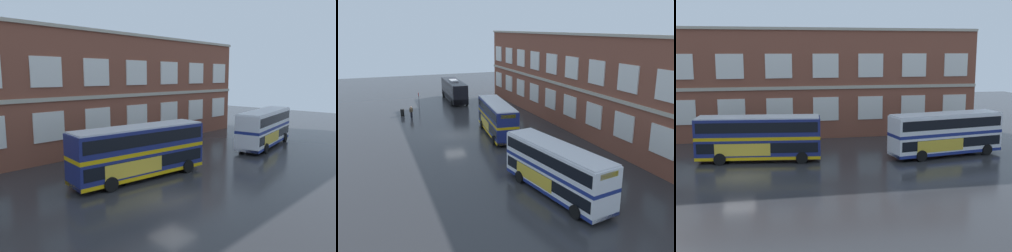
{
  "view_description": "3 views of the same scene",
  "coord_description": "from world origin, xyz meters",
  "views": [
    {
      "loc": [
        -14.56,
        -13.57,
        7.85
      ],
      "look_at": [
        4.13,
        4.35,
        3.88
      ],
      "focal_mm": 35.05,
      "sensor_mm": 36.0,
      "label": 1
    },
    {
      "loc": [
        42.41,
        -9.73,
        13.0
      ],
      "look_at": [
        7.11,
        4.1,
        2.56
      ],
      "focal_mm": 38.57,
      "sensor_mm": 36.0,
      "label": 2
    },
    {
      "loc": [
        1.74,
        -34.62,
        9.98
      ],
      "look_at": [
        8.97,
        2.26,
        3.43
      ],
      "focal_mm": 47.09,
      "sensor_mm": 36.0,
      "label": 3
    }
  ],
  "objects": [
    {
      "name": "brick_terminal_building",
      "position": [
        1.45,
        17.98,
        6.03
      ],
      "size": [
        51.53,
        8.19,
        12.35
      ],
      "color": "brown",
      "rests_on": "ground"
    },
    {
      "name": "double_decker_near",
      "position": [
        1.7,
        5.0,
        2.15
      ],
      "size": [
        11.23,
        3.86,
        4.07
      ],
      "color": "navy",
      "rests_on": "ground"
    },
    {
      "name": "double_decker_middle",
      "position": [
        19.07,
        3.69,
        2.15
      ],
      "size": [
        11.27,
        4.34,
        4.07
      ],
      "color": "silver",
      "rests_on": "ground"
    },
    {
      "name": "ground_plane",
      "position": [
        0.0,
        2.0,
        0.0
      ],
      "size": [
        120.0,
        120.0,
        0.0
      ],
      "primitive_type": "plane",
      "color": "#2B2B2D"
    }
  ]
}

